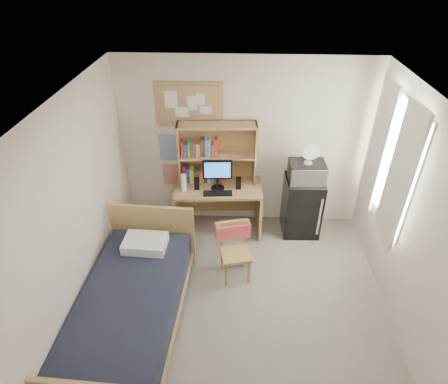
{
  "coord_description": "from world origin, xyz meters",
  "views": [
    {
      "loc": [
        -0.06,
        -2.83,
        3.78
      ],
      "look_at": [
        -0.25,
        1.2,
        1.08
      ],
      "focal_mm": 30.0,
      "sensor_mm": 36.0,
      "label": 1
    }
  ],
  "objects_px": {
    "desk": "(218,208)",
    "desk_fan": "(309,154)",
    "desk_chair": "(236,253)",
    "bed": "(131,311)",
    "monitor": "(217,175)",
    "bulletin_board": "(189,105)",
    "speaker_left": "(197,184)",
    "mini_fridge": "(302,206)",
    "speaker_right": "(238,183)",
    "microwave": "(307,172)"
  },
  "relations": [
    {
      "from": "desk",
      "to": "desk_chair",
      "type": "distance_m",
      "value": 1.02
    },
    {
      "from": "desk_chair",
      "to": "speaker_left",
      "type": "xyz_separation_m",
      "value": [
        -0.59,
        0.9,
        0.48
      ]
    },
    {
      "from": "desk_chair",
      "to": "speaker_right",
      "type": "bearing_deg",
      "value": 76.0
    },
    {
      "from": "monitor",
      "to": "desk_fan",
      "type": "bearing_deg",
      "value": 0.28
    },
    {
      "from": "bed",
      "to": "microwave",
      "type": "relative_size",
      "value": 4.32
    },
    {
      "from": "bed",
      "to": "microwave",
      "type": "bearing_deg",
      "value": 44.22
    },
    {
      "from": "speaker_right",
      "to": "bulletin_board",
      "type": "bearing_deg",
      "value": 149.07
    },
    {
      "from": "desk",
      "to": "desk_fan",
      "type": "bearing_deg",
      "value": -2.43
    },
    {
      "from": "desk_chair",
      "to": "desk_fan",
      "type": "distance_m",
      "value": 1.7
    },
    {
      "from": "bulletin_board",
      "to": "bed",
      "type": "xyz_separation_m",
      "value": [
        -0.46,
        -2.2,
        -1.62
      ]
    },
    {
      "from": "bulletin_board",
      "to": "microwave",
      "type": "bearing_deg",
      "value": -9.93
    },
    {
      "from": "bulletin_board",
      "to": "speaker_right",
      "type": "distance_m",
      "value": 1.3
    },
    {
      "from": "speaker_right",
      "to": "desk_fan",
      "type": "xyz_separation_m",
      "value": [
        0.97,
        0.07,
        0.46
      ]
    },
    {
      "from": "desk_chair",
      "to": "speaker_left",
      "type": "distance_m",
      "value": 1.18
    },
    {
      "from": "microwave",
      "to": "desk",
      "type": "bearing_deg",
      "value": 179.55
    },
    {
      "from": "speaker_left",
      "to": "speaker_right",
      "type": "xyz_separation_m",
      "value": [
        0.6,
        0.04,
        0.0
      ]
    },
    {
      "from": "speaker_left",
      "to": "speaker_right",
      "type": "relative_size",
      "value": 0.97
    },
    {
      "from": "speaker_right",
      "to": "speaker_left",
      "type": "bearing_deg",
      "value": -180.0
    },
    {
      "from": "speaker_left",
      "to": "speaker_right",
      "type": "distance_m",
      "value": 0.6
    },
    {
      "from": "bulletin_board",
      "to": "speaker_left",
      "type": "relative_size",
      "value": 5.37
    },
    {
      "from": "speaker_right",
      "to": "microwave",
      "type": "relative_size",
      "value": 0.36
    },
    {
      "from": "microwave",
      "to": "desk_fan",
      "type": "relative_size",
      "value": 1.66
    },
    {
      "from": "mini_fridge",
      "to": "microwave",
      "type": "distance_m",
      "value": 0.6
    },
    {
      "from": "bulletin_board",
      "to": "desk_fan",
      "type": "height_order",
      "value": "bulletin_board"
    },
    {
      "from": "speaker_left",
      "to": "microwave",
      "type": "relative_size",
      "value": 0.35
    },
    {
      "from": "bed",
      "to": "monitor",
      "type": "distance_m",
      "value": 2.14
    },
    {
      "from": "bed",
      "to": "monitor",
      "type": "xyz_separation_m",
      "value": [
        0.88,
        1.81,
        0.73
      ]
    },
    {
      "from": "bed",
      "to": "microwave",
      "type": "height_order",
      "value": "microwave"
    },
    {
      "from": "desk_chair",
      "to": "desk_fan",
      "type": "xyz_separation_m",
      "value": [
        0.98,
        1.01,
        0.95
      ]
    },
    {
      "from": "desk_fan",
      "to": "speaker_left",
      "type": "bearing_deg",
      "value": -177.8
    },
    {
      "from": "desk_chair",
      "to": "monitor",
      "type": "xyz_separation_m",
      "value": [
        -0.29,
        0.92,
        0.62
      ]
    },
    {
      "from": "desk_fan",
      "to": "bed",
      "type": "bearing_deg",
      "value": -140.24
    },
    {
      "from": "microwave",
      "to": "mini_fridge",
      "type": "bearing_deg",
      "value": 90.0
    },
    {
      "from": "desk",
      "to": "bed",
      "type": "distance_m",
      "value": 2.07
    },
    {
      "from": "desk_chair",
      "to": "mini_fridge",
      "type": "relative_size",
      "value": 0.89
    },
    {
      "from": "bulletin_board",
      "to": "mini_fridge",
      "type": "xyz_separation_m",
      "value": [
        1.68,
        -0.27,
        -1.46
      ]
    },
    {
      "from": "speaker_left",
      "to": "mini_fridge",
      "type": "bearing_deg",
      "value": 0.96
    },
    {
      "from": "desk_fan",
      "to": "desk_chair",
      "type": "bearing_deg",
      "value": -135.91
    },
    {
      "from": "desk",
      "to": "speaker_right",
      "type": "bearing_deg",
      "value": -11.31
    },
    {
      "from": "bulletin_board",
      "to": "monitor",
      "type": "height_order",
      "value": "bulletin_board"
    },
    {
      "from": "speaker_right",
      "to": "microwave",
      "type": "bearing_deg",
      "value": 0.37
    },
    {
      "from": "mini_fridge",
      "to": "microwave",
      "type": "xyz_separation_m",
      "value": [
        0.0,
        -0.02,
        0.6
      ]
    },
    {
      "from": "desk",
      "to": "desk_chair",
      "type": "bearing_deg",
      "value": -77.34
    },
    {
      "from": "bed",
      "to": "bulletin_board",
      "type": "bearing_deg",
      "value": 80.73
    },
    {
      "from": "desk",
      "to": "microwave",
      "type": "distance_m",
      "value": 1.43
    },
    {
      "from": "microwave",
      "to": "speaker_right",
      "type": "bearing_deg",
      "value": -177.66
    },
    {
      "from": "microwave",
      "to": "speaker_left",
      "type": "bearing_deg",
      "value": -177.8
    },
    {
      "from": "desk",
      "to": "desk_fan",
      "type": "xyz_separation_m",
      "value": [
        1.27,
        0.03,
        0.96
      ]
    },
    {
      "from": "desk",
      "to": "monitor",
      "type": "height_order",
      "value": "monitor"
    },
    {
      "from": "desk_chair",
      "to": "speaker_left",
      "type": "bearing_deg",
      "value": 109.81
    }
  ]
}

